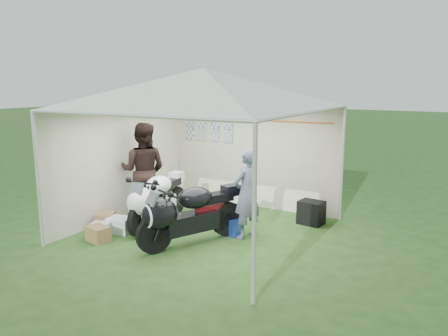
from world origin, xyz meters
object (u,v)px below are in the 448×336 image
at_px(paddock_stand, 232,226).
at_px(person_blue_jacket, 247,194).
at_px(equipment_box, 311,212).
at_px(motorcycle_black, 187,213).
at_px(crate_1, 106,220).
at_px(motorcycle_white, 155,198).
at_px(crate_0, 120,225).
at_px(person_dark_jacket, 143,171).
at_px(canopy_tent, 204,93).
at_px(crate_3, 98,234).
at_px(crate_2, 101,229).

relative_size(paddock_stand, person_blue_jacket, 0.25).
distance_m(paddock_stand, equipment_box, 1.69).
bearing_deg(paddock_stand, equipment_box, 50.54).
distance_m(motorcycle_black, crate_1, 1.92).
height_order(motorcycle_white, crate_0, motorcycle_white).
relative_size(motorcycle_white, motorcycle_black, 1.03).
xyz_separation_m(person_dark_jacket, equipment_box, (3.15, 1.28, -0.75)).
relative_size(motorcycle_white, equipment_box, 4.35).
distance_m(canopy_tent, equipment_box, 3.16).
height_order(person_dark_jacket, crate_0, person_dark_jacket).
distance_m(person_blue_jacket, crate_3, 2.72).
distance_m(canopy_tent, person_dark_jacket, 2.23).
relative_size(person_blue_jacket, equipment_box, 3.48).
distance_m(crate_1, crate_2, 0.43).
height_order(person_dark_jacket, crate_3, person_dark_jacket).
height_order(canopy_tent, paddock_stand, canopy_tent).
relative_size(motorcycle_black, crate_2, 5.97).
bearing_deg(motorcycle_black, equipment_box, 80.27).
bearing_deg(crate_2, motorcycle_white, 60.05).
bearing_deg(person_blue_jacket, paddock_stand, -74.49).
height_order(crate_1, crate_2, crate_1).
bearing_deg(crate_0, motorcycle_black, 3.20).
distance_m(equipment_box, crate_2, 4.03).
bearing_deg(crate_0, crate_2, -120.27).
distance_m(person_dark_jacket, crate_1, 1.26).
bearing_deg(person_blue_jacket, crate_1, -52.17).
distance_m(person_dark_jacket, person_blue_jacket, 2.40).
distance_m(canopy_tent, paddock_stand, 2.48).
distance_m(motorcycle_white, crate_3, 1.28).
bearing_deg(crate_1, motorcycle_black, 1.02).
height_order(paddock_stand, crate_1, paddock_stand).
height_order(equipment_box, crate_0, equipment_box).
bearing_deg(motorcycle_white, crate_1, -152.05).
xyz_separation_m(canopy_tent, crate_1, (-1.75, -0.81, -2.42)).
bearing_deg(motorcycle_white, paddock_stand, 4.40).
bearing_deg(crate_0, paddock_stand, 27.22).
relative_size(canopy_tent, crate_2, 17.20).
bearing_deg(equipment_box, crate_0, -142.36).
distance_m(person_blue_jacket, crate_2, 2.75).
distance_m(motorcycle_white, crate_2, 1.15).
bearing_deg(canopy_tent, motorcycle_white, -165.99).
distance_m(equipment_box, crate_0, 3.69).
bearing_deg(canopy_tent, crate_3, -133.74).
xyz_separation_m(crate_1, crate_2, (0.23, -0.36, -0.03)).
bearing_deg(canopy_tent, motorcycle_black, -80.83).
xyz_separation_m(motorcycle_black, crate_2, (-1.64, -0.39, -0.46)).
bearing_deg(crate_2, crate_0, 59.73).
relative_size(crate_2, crate_3, 0.82).
bearing_deg(crate_1, paddock_stand, 21.74).
height_order(canopy_tent, crate_2, canopy_tent).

